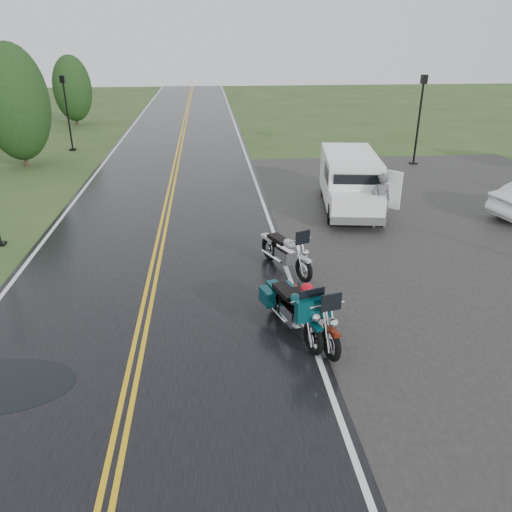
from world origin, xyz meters
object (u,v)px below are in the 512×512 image
Objects in this scene: motorcycle_teal at (314,326)px; lamp_post_far_left at (68,113)px; van_white at (332,195)px; person_at_van at (380,201)px; motorcycle_silver at (304,260)px; motorcycle_red at (332,332)px; lamp_post_far_right at (419,120)px.

motorcycle_teal is 23.80m from lamp_post_far_left.
van_white is 2.77× the size of person_at_van.
motorcycle_silver is 1.24× the size of person_at_van.
person_at_van is (3.49, 7.54, 0.25)m from motorcycle_red.
motorcycle_silver is (0.09, 3.54, -0.01)m from motorcycle_red.
motorcycle_teal reaches higher than motorcycle_red.
lamp_post_far_left is (-10.25, 21.83, 1.38)m from motorcycle_red.
lamp_post_far_right is at bearing -117.02° from person_at_van.
person_at_van is at bearing -12.02° from van_white.
motorcycle_silver is at bearing -122.44° from lamp_post_far_right.
motorcycle_red is 18.61m from lamp_post_far_right.
person_at_van is 10.33m from lamp_post_far_right.
lamp_post_far_left is (-12.19, 13.71, 1.05)m from van_white.
motorcycle_silver is at bearing 65.22° from motorcycle_teal.
motorcycle_teal is at bearing -118.04° from lamp_post_far_right.
lamp_post_far_right is at bearing 49.18° from motorcycle_red.
motorcycle_red is 24.15m from lamp_post_far_left.
person_at_van is 19.85m from lamp_post_far_left.
van_white is (1.94, 8.12, 0.34)m from motorcycle_red.
motorcycle_red is 0.45× the size of van_white.
motorcycle_red is 3.54m from motorcycle_silver.
motorcycle_silver is at bearing -60.51° from lamp_post_far_left.
lamp_post_far_left reaches higher than motorcycle_teal.
lamp_post_far_right reaches higher than motorcycle_silver.
van_white reaches higher than person_at_van.
motorcycle_silver is 0.45× the size of van_white.
person_at_van reaches higher than motorcycle_red.
lamp_post_far_left is at bearing 140.18° from van_white.
van_white is at bearing 43.45° from motorcycle_silver.
motorcycle_red is 0.40m from motorcycle_teal.
motorcycle_red is 1.01× the size of motorcycle_silver.
lamp_post_far_left is at bearing 101.14° from motorcycle_red.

